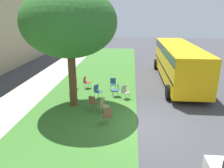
{
  "coord_description": "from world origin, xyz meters",
  "views": [
    {
      "loc": [
        -9.85,
        0.56,
        5.3
      ],
      "look_at": [
        2.98,
        1.71,
        1.1
      ],
      "focal_mm": 35.4,
      "sensor_mm": 36.0,
      "label": 1
    }
  ],
  "objects_px": {
    "chair_3": "(107,115)",
    "chair_8": "(113,83)",
    "chair_4": "(74,82)",
    "chair_9": "(97,90)",
    "chair_2": "(104,105)",
    "chair_7": "(116,89)",
    "street_tree": "(69,23)",
    "chair_5": "(125,91)",
    "chair_0": "(74,91)",
    "chair_6": "(93,102)",
    "school_bus": "(178,60)",
    "chair_1": "(86,81)"
  },
  "relations": [
    {
      "from": "chair_2",
      "to": "chair_4",
      "type": "relative_size",
      "value": 1.0
    },
    {
      "from": "school_bus",
      "to": "chair_7",
      "type": "bearing_deg",
      "value": 129.47
    },
    {
      "from": "chair_2",
      "to": "chair_5",
      "type": "xyz_separation_m",
      "value": [
        2.33,
        -1.07,
        0.0
      ]
    },
    {
      "from": "chair_4",
      "to": "chair_2",
      "type": "bearing_deg",
      "value": -145.7
    },
    {
      "from": "chair_4",
      "to": "chair_9",
      "type": "distance_m",
      "value": 2.61
    },
    {
      "from": "street_tree",
      "to": "chair_3",
      "type": "relative_size",
      "value": 7.61
    },
    {
      "from": "chair_0",
      "to": "chair_7",
      "type": "relative_size",
      "value": 1.0
    },
    {
      "from": "chair_1",
      "to": "chair_8",
      "type": "distance_m",
      "value": 2.01
    },
    {
      "from": "chair_0",
      "to": "chair_5",
      "type": "xyz_separation_m",
      "value": [
        0.3,
        -3.26,
        0.0
      ]
    },
    {
      "from": "chair_1",
      "to": "chair_8",
      "type": "height_order",
      "value": "same"
    },
    {
      "from": "chair_9",
      "to": "chair_3",
      "type": "bearing_deg",
      "value": -163.84
    },
    {
      "from": "chair_8",
      "to": "school_bus",
      "type": "relative_size",
      "value": 0.08
    },
    {
      "from": "chair_6",
      "to": "school_bus",
      "type": "relative_size",
      "value": 0.08
    },
    {
      "from": "street_tree",
      "to": "chair_7",
      "type": "height_order",
      "value": "street_tree"
    },
    {
      "from": "chair_9",
      "to": "chair_7",
      "type": "bearing_deg",
      "value": -73.79
    },
    {
      "from": "chair_0",
      "to": "chair_6",
      "type": "height_order",
      "value": "same"
    },
    {
      "from": "chair_0",
      "to": "chair_7",
      "type": "xyz_separation_m",
      "value": [
        0.62,
        -2.68,
        0.0
      ]
    },
    {
      "from": "chair_3",
      "to": "chair_8",
      "type": "xyz_separation_m",
      "value": [
        5.1,
        0.14,
        0.0
      ]
    },
    {
      "from": "chair_1",
      "to": "chair_5",
      "type": "height_order",
      "value": "same"
    },
    {
      "from": "chair_4",
      "to": "chair_9",
      "type": "bearing_deg",
      "value": -130.03
    },
    {
      "from": "chair_2",
      "to": "chair_4",
      "type": "height_order",
      "value": "same"
    },
    {
      "from": "chair_7",
      "to": "chair_0",
      "type": "bearing_deg",
      "value": 102.94
    },
    {
      "from": "street_tree",
      "to": "school_bus",
      "type": "bearing_deg",
      "value": -52.18
    },
    {
      "from": "chair_2",
      "to": "chair_3",
      "type": "bearing_deg",
      "value": -165.82
    },
    {
      "from": "chair_7",
      "to": "street_tree",
      "type": "bearing_deg",
      "value": 124.48
    },
    {
      "from": "chair_2",
      "to": "chair_5",
      "type": "height_order",
      "value": "same"
    },
    {
      "from": "chair_3",
      "to": "chair_9",
      "type": "distance_m",
      "value": 3.69
    },
    {
      "from": "chair_3",
      "to": "school_bus",
      "type": "xyz_separation_m",
      "value": [
        7.66,
        -4.76,
        1.24
      ]
    },
    {
      "from": "chair_2",
      "to": "chair_7",
      "type": "relative_size",
      "value": 1.0
    },
    {
      "from": "street_tree",
      "to": "chair_0",
      "type": "relative_size",
      "value": 7.61
    },
    {
      "from": "chair_1",
      "to": "chair_7",
      "type": "distance_m",
      "value": 2.75
    },
    {
      "from": "chair_1",
      "to": "chair_6",
      "type": "distance_m",
      "value": 3.95
    },
    {
      "from": "street_tree",
      "to": "chair_9",
      "type": "bearing_deg",
      "value": -42.8
    },
    {
      "from": "chair_3",
      "to": "chair_7",
      "type": "bearing_deg",
      "value": -2.7
    },
    {
      "from": "chair_1",
      "to": "school_bus",
      "type": "distance_m",
      "value": 7.37
    },
    {
      "from": "chair_2",
      "to": "chair_8",
      "type": "height_order",
      "value": "same"
    },
    {
      "from": "chair_1",
      "to": "chair_4",
      "type": "height_order",
      "value": "same"
    },
    {
      "from": "chair_6",
      "to": "chair_9",
      "type": "height_order",
      "value": "same"
    },
    {
      "from": "chair_1",
      "to": "chair_5",
      "type": "relative_size",
      "value": 1.0
    },
    {
      "from": "chair_7",
      "to": "school_bus",
      "type": "xyz_separation_m",
      "value": [
        3.77,
        -4.57,
        1.24
      ]
    },
    {
      "from": "chair_4",
      "to": "chair_3",
      "type": "bearing_deg",
      "value": -149.91
    },
    {
      "from": "chair_5",
      "to": "chair_8",
      "type": "bearing_deg",
      "value": 30.64
    },
    {
      "from": "chair_7",
      "to": "chair_1",
      "type": "bearing_deg",
      "value": 57.44
    },
    {
      "from": "chair_4",
      "to": "chair_5",
      "type": "height_order",
      "value": "same"
    },
    {
      "from": "chair_8",
      "to": "street_tree",
      "type": "bearing_deg",
      "value": 143.85
    },
    {
      "from": "chair_2",
      "to": "chair_6",
      "type": "height_order",
      "value": "same"
    },
    {
      "from": "chair_2",
      "to": "school_bus",
      "type": "distance_m",
      "value": 8.27
    },
    {
      "from": "street_tree",
      "to": "chair_5",
      "type": "bearing_deg",
      "value": -65.68
    },
    {
      "from": "chair_4",
      "to": "chair_1",
      "type": "bearing_deg",
      "value": -80.0
    },
    {
      "from": "street_tree",
      "to": "chair_4",
      "type": "distance_m",
      "value": 5.26
    }
  ]
}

